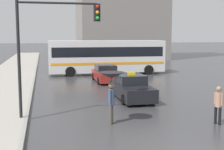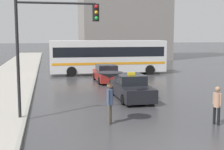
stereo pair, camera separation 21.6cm
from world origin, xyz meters
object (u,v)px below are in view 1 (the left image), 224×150
object	(u,v)px
pedestrian_man	(218,102)
city_bus	(107,56)
taxi	(131,88)
sedan_red	(106,74)
traffic_light	(52,34)
pedestrian_with_umbrella	(111,81)

from	to	relation	value
pedestrian_man	city_bus	bearing A→B (deg)	160.01
taxi	city_bus	distance (m)	12.55
city_bus	pedestrian_man	bearing A→B (deg)	4.48
sedan_red	traffic_light	bearing A→B (deg)	67.02
taxi	pedestrian_man	size ratio (longest dim) A/B	2.74
pedestrian_man	sedan_red	bearing A→B (deg)	165.83
taxi	pedestrian_man	bearing A→B (deg)	109.58
city_bus	traffic_light	distance (m)	17.30
taxi	city_bus	size ratio (longest dim) A/B	0.40
city_bus	pedestrian_man	xyz separation A→B (m)	(1.19, -18.62, -0.88)
city_bus	taxi	bearing A→B (deg)	-3.80
taxi	pedestrian_man	distance (m)	6.55
pedestrian_with_umbrella	taxi	bearing A→B (deg)	4.62
taxi	sedan_red	bearing A→B (deg)	-89.41
traffic_light	sedan_red	bearing A→B (deg)	67.02
sedan_red	taxi	bearing A→B (deg)	90.59
sedan_red	pedestrian_man	world-z (taller)	pedestrian_man
city_bus	pedestrian_with_umbrella	bearing A→B (deg)	-10.04
traffic_light	pedestrian_man	bearing A→B (deg)	-19.33
taxi	sedan_red	xyz separation A→B (m)	(-0.08, 7.46, -0.04)
pedestrian_with_umbrella	pedestrian_man	size ratio (longest dim) A/B	1.36
sedan_red	city_bus	distance (m)	5.25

